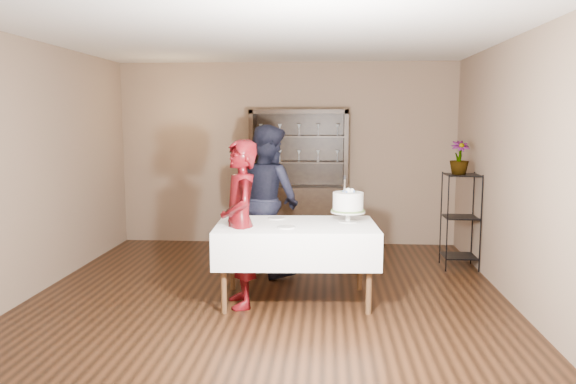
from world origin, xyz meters
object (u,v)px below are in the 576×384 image
object	(u,v)px
man	(268,200)
woman	(240,224)
plant_etagere	(460,217)
china_hutch	(299,202)
cake_table	(296,242)
cake	(348,203)
potted_plant	(459,158)

from	to	relation	value
man	woman	bearing A→B (deg)	128.81
man	plant_etagere	bearing A→B (deg)	-125.12
china_hutch	woman	bearing A→B (deg)	-99.48
cake_table	cake	bearing A→B (deg)	15.73
plant_etagere	china_hutch	bearing A→B (deg)	153.17
cake	potted_plant	size ratio (longest dim) A/B	1.17
china_hutch	cake	size ratio (longest dim) A/B	4.11
plant_etagere	cake_table	bearing A→B (deg)	-143.73
plant_etagere	man	bearing A→B (deg)	-170.60
woman	china_hutch	bearing A→B (deg)	151.95
woman	cake	size ratio (longest dim) A/B	3.43
plant_etagere	woman	world-z (taller)	woman
cake	man	bearing A→B (deg)	135.67
cake	potted_plant	xyz separation A→B (m)	(1.40, 1.28, 0.39)
man	cake	distance (m)	1.31
cake_table	woman	world-z (taller)	woman
woman	cake_table	bearing A→B (deg)	88.76
cake_table	cake	xyz separation A→B (m)	(0.53, 0.15, 0.39)
woman	plant_etagere	bearing A→B (deg)	104.16
cake_table	man	size ratio (longest dim) A/B	0.93
plant_etagere	potted_plant	xyz separation A→B (m)	(-0.05, -0.02, 0.74)
man	china_hutch	bearing A→B (deg)	-56.36
china_hutch	woman	xyz separation A→B (m)	(-0.45, -2.68, 0.17)
woman	man	xyz separation A→B (m)	(0.14, 1.23, 0.07)
china_hutch	man	world-z (taller)	china_hutch
cake_table	woman	distance (m)	0.61
man	potted_plant	bearing A→B (deg)	-125.47
potted_plant	woman	bearing A→B (deg)	-147.16
cake_table	man	world-z (taller)	man
cake_table	potted_plant	size ratio (longest dim) A/B	4.01
woman	man	distance (m)	1.24
plant_etagere	woman	xyz separation A→B (m)	(-2.53, -1.62, 0.18)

